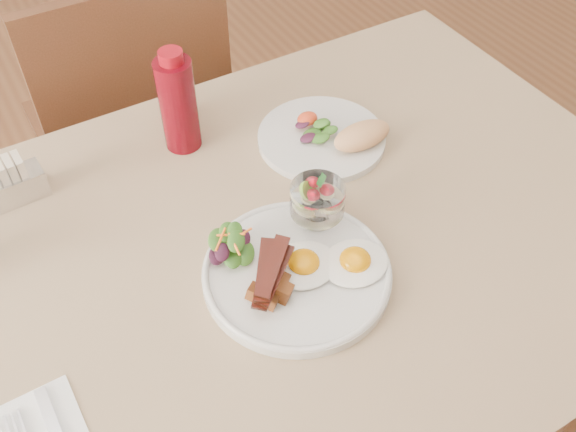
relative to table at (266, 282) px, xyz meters
name	(u,v)px	position (x,y,z in m)	size (l,w,h in m)	color
table	(266,282)	(0.00, 0.00, 0.00)	(1.33, 0.88, 0.75)	#57301B
chair_far	(134,126)	(0.00, 0.66, -0.14)	(0.42, 0.42, 0.93)	#57301B
main_plate	(297,273)	(0.02, -0.07, 0.10)	(0.28, 0.28, 0.02)	silver
fried_eggs	(329,263)	(0.06, -0.09, 0.11)	(0.18, 0.14, 0.03)	white
bacon_potato_pile	(271,279)	(-0.03, -0.09, 0.13)	(0.10, 0.10, 0.05)	brown
side_salad	(232,246)	(-0.05, 0.00, 0.13)	(0.08, 0.08, 0.04)	#295516
fruit_cup	(317,200)	(0.09, 0.00, 0.15)	(0.08, 0.08, 0.09)	white
second_plate	(331,136)	(0.22, 0.16, 0.10)	(0.23, 0.23, 0.06)	silver
ketchup_bottle	(178,103)	(-0.01, 0.29, 0.18)	(0.07, 0.07, 0.19)	#57040E
hot_sauce_bottle	(183,92)	(0.03, 0.35, 0.15)	(0.04, 0.04, 0.12)	#57040E
sugar_caddy	(15,182)	(-0.30, 0.30, 0.12)	(0.09, 0.05, 0.08)	silver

